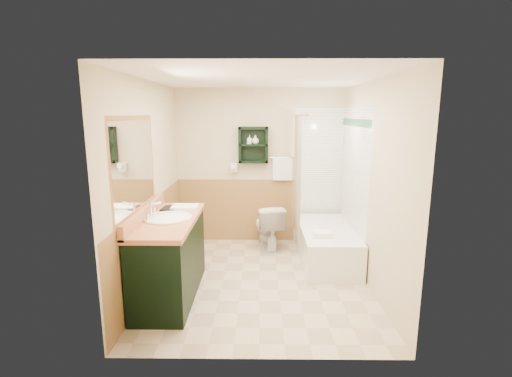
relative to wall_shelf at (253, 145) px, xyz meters
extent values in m
plane|color=beige|center=(0.10, -1.41, -1.55)|extent=(3.00, 3.00, 0.00)
cube|color=#FCEDC5|center=(0.10, 0.11, -0.35)|extent=(2.60, 0.04, 2.40)
cube|color=#FCEDC5|center=(-1.22, -1.41, -0.35)|extent=(0.04, 3.00, 2.40)
cube|color=#FCEDC5|center=(1.42, -1.41, -0.35)|extent=(0.04, 3.00, 2.40)
cube|color=white|center=(0.10, -1.41, 0.87)|extent=(2.60, 3.00, 0.04)
cube|color=black|center=(0.00, 0.00, 0.00)|extent=(0.45, 0.15, 0.55)
cylinder|color=silver|center=(0.63, -0.66, 0.45)|extent=(0.03, 1.60, 0.03)
cube|color=black|center=(-0.89, -1.80, -1.10)|extent=(0.59, 1.42, 0.90)
cube|color=white|center=(1.03, -0.76, -1.31)|extent=(0.71, 1.50, 0.47)
imported|color=white|center=(0.22, -0.30, -1.21)|extent=(0.53, 0.76, 0.68)
cube|color=white|center=(-0.79, -1.38, -0.63)|extent=(0.30, 0.24, 0.04)
imported|color=black|center=(-1.06, -1.39, -0.53)|extent=(0.18, 0.03, 0.24)
cube|color=white|center=(0.90, -1.13, -1.04)|extent=(0.23, 0.19, 0.07)
imported|color=white|center=(-0.06, -0.01, 0.05)|extent=(0.09, 0.14, 0.06)
imported|color=white|center=(0.03, -0.01, 0.07)|extent=(0.13, 0.15, 0.10)
camera|label=1|loc=(0.10, -5.66, 0.47)|focal=26.00mm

